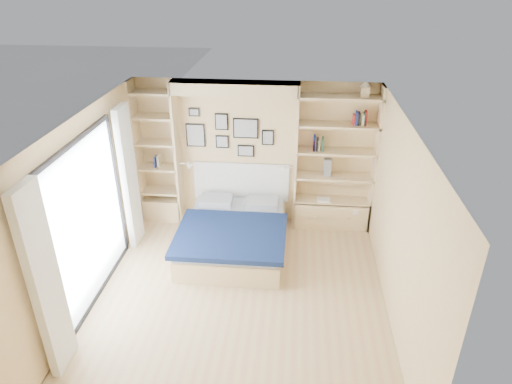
{
  "coord_description": "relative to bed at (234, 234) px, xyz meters",
  "views": [
    {
      "loc": [
        0.69,
        -4.91,
        4.19
      ],
      "look_at": [
        0.15,
        0.9,
        1.2
      ],
      "focal_mm": 32.0,
      "sensor_mm": 36.0,
      "label": 1
    }
  ],
  "objects": [
    {
      "name": "deck_chair",
      "position": [
        -3.6,
        -0.25,
        0.08
      ],
      "size": [
        0.57,
        0.8,
        0.74
      ],
      "rotation": [
        0.0,
        0.0,
        -0.18
      ],
      "color": "tan",
      "rests_on": "ground"
    },
    {
      "name": "room_shell",
      "position": [
        -0.15,
        0.31,
        0.81
      ],
      "size": [
        4.5,
        4.5,
        4.5
      ],
      "color": "#E2BA89",
      "rests_on": "ground"
    },
    {
      "name": "photo_gallery",
      "position": [
        -0.21,
        1.01,
        1.33
      ],
      "size": [
        1.48,
        0.02,
        0.82
      ],
      "color": "black",
      "rests_on": "ground"
    },
    {
      "name": "reading_lamps",
      "position": [
        -0.06,
        0.78,
        0.83
      ],
      "size": [
        1.92,
        0.12,
        0.15
      ],
      "color": "silver",
      "rests_on": "ground"
    },
    {
      "name": "shelf_decor",
      "position": [
        1.43,
        0.85,
        1.44
      ],
      "size": [
        3.5,
        0.23,
        2.03
      ],
      "color": "#A51E1E",
      "rests_on": "ground"
    },
    {
      "name": "bed",
      "position": [
        0.0,
        0.0,
        0.0
      ],
      "size": [
        1.66,
        2.05,
        1.07
      ],
      "color": "#D8C082",
      "rests_on": "ground"
    },
    {
      "name": "ground",
      "position": [
        0.24,
        -1.22,
        -0.27
      ],
      "size": [
        4.5,
        4.5,
        0.0
      ],
      "primitive_type": "plane",
      "color": "tan",
      "rests_on": "ground"
    }
  ]
}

